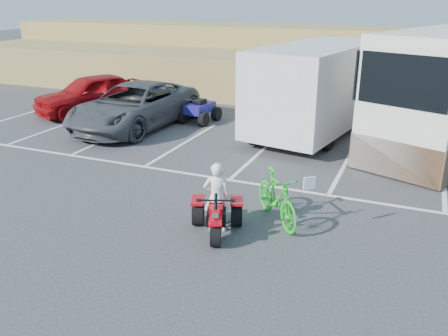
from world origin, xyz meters
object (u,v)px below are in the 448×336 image
at_px(red_car, 92,94).
at_px(quad_atv_green, 270,141).
at_px(quad_atv_blue, 200,122).
at_px(red_trike_atv, 217,233).
at_px(green_dirt_bike, 277,197).
at_px(grey_pickup, 135,106).
at_px(cargo_trailer, 318,86).
at_px(rider, 217,197).

xyz_separation_m(red_car, quad_atv_green, (8.23, -1.10, -0.81)).
relative_size(quad_atv_blue, quad_atv_green, 1.00).
relative_size(red_trike_atv, green_dirt_bike, 0.77).
bearing_deg(grey_pickup, red_car, 159.40).
relative_size(green_dirt_bike, grey_pickup, 0.33).
xyz_separation_m(red_trike_atv, red_car, (-9.23, 7.90, 0.81)).
relative_size(grey_pickup, red_car, 1.24).
height_order(green_dirt_bike, quad_atv_green, green_dirt_bike).
xyz_separation_m(green_dirt_bike, grey_pickup, (-7.26, 5.59, 0.24)).
xyz_separation_m(green_dirt_bike, cargo_trailer, (-0.81, 7.48, 1.11)).
relative_size(red_trike_atv, quad_atv_green, 0.98).
height_order(rider, quad_atv_blue, rider).
height_order(green_dirt_bike, cargo_trailer, cargo_trailer).
relative_size(green_dirt_bike, cargo_trailer, 0.27).
height_order(rider, green_dirt_bike, rider).
height_order(quad_atv_blue, quad_atv_green, same).
distance_m(rider, grey_pickup, 8.98).
bearing_deg(grey_pickup, red_trike_atv, -43.77).
xyz_separation_m(red_car, cargo_trailer, (9.40, 0.61, 0.88)).
height_order(cargo_trailer, quad_atv_blue, cargo_trailer).
bearing_deg(cargo_trailer, red_car, -165.98).
height_order(cargo_trailer, quad_atv_green, cargo_trailer).
distance_m(rider, red_car, 12.01).
distance_m(grey_pickup, cargo_trailer, 6.77).
xyz_separation_m(red_trike_atv, quad_atv_green, (-0.99, 6.80, 0.00)).
relative_size(red_trike_atv, rider, 0.97).
bearing_deg(quad_atv_blue, quad_atv_green, -18.27).
relative_size(red_trike_atv, red_car, 0.31).
xyz_separation_m(red_trike_atv, quad_atv_blue, (-4.34, 8.26, 0.00)).
bearing_deg(red_car, red_trike_atv, -13.86).
bearing_deg(green_dirt_bike, rider, 179.19).
bearing_deg(grey_pickup, rider, -43.42).
bearing_deg(cargo_trailer, red_trike_atv, -80.90).
height_order(grey_pickup, cargo_trailer, cargo_trailer).
xyz_separation_m(grey_pickup, red_car, (-2.96, 1.28, -0.01)).
bearing_deg(quad_atv_green, rider, -87.62).
height_order(green_dirt_bike, grey_pickup, grey_pickup).
distance_m(rider, green_dirt_bike, 1.39).
xyz_separation_m(rider, grey_pickup, (-6.21, 6.48, 0.05)).
bearing_deg(cargo_trailer, quad_atv_green, -114.12).
height_order(red_trike_atv, red_car, red_car).
relative_size(grey_pickup, quad_atv_blue, 3.86).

